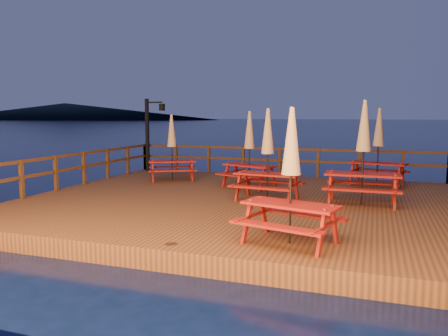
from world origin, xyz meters
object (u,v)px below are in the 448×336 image
at_px(picnic_table_1, 249,148).
at_px(picnic_table_2, 291,174).
at_px(picnic_table_0, 268,153).
at_px(lamp_post, 151,128).

height_order(picnic_table_1, picnic_table_2, picnic_table_2).
bearing_deg(picnic_table_0, picnic_table_2, -64.84).
bearing_deg(picnic_table_2, lamp_post, 146.12).
bearing_deg(lamp_post, picnic_table_1, -27.64).
bearing_deg(lamp_post, picnic_table_0, -36.98).
bearing_deg(picnic_table_1, picnic_table_0, -41.71).
bearing_deg(picnic_table_1, picnic_table_2, -47.68).
relative_size(lamp_post, picnic_table_2, 1.21).
relative_size(picnic_table_1, picnic_table_2, 0.99).
xyz_separation_m(lamp_post, picnic_table_2, (7.43, -8.40, -0.50)).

